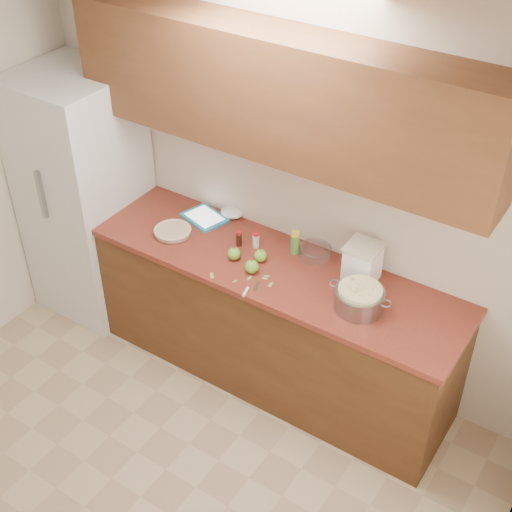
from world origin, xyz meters
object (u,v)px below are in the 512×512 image
Objects in this scene: pie at (173,231)px; flour_canister at (362,262)px; colander at (359,298)px; tablet at (205,218)px.

flour_canister is (1.22, 0.25, 0.10)m from pie.
colander reaches higher than pie.
pie is 0.77× the size of tablet.
colander is at bearing 0.53° from pie.
pie reaches higher than tablet.
pie is 0.26m from tablet.
pie is at bearing -168.26° from flour_canister.
flour_canister reaches higher than colander.
pie is 1.03× the size of flour_canister.
colander is 1.56× the size of flour_canister.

